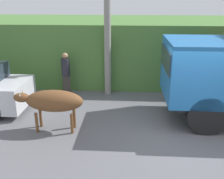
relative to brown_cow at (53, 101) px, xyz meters
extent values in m
plane|color=slate|center=(4.00, -0.34, -0.94)|extent=(60.00, 60.00, 0.00)
cube|color=#4C7A38|center=(4.00, 6.57, 0.45)|extent=(32.00, 6.07, 2.78)
cube|color=#236BB2|center=(4.43, 1.13, 0.75)|extent=(2.07, 2.41, 1.84)
cube|color=#232D38|center=(3.38, 1.13, 1.08)|extent=(0.04, 2.05, 0.64)
cylinder|color=black|center=(4.54, 0.19, -0.35)|extent=(1.18, 0.53, 1.18)
ellipsoid|color=brown|center=(0.05, 0.00, 0.01)|extent=(1.71, 0.66, 0.66)
ellipsoid|color=brown|center=(-0.93, 0.00, 0.09)|extent=(0.49, 0.29, 0.29)
cone|color=#B7AD93|center=(-0.93, -0.11, 0.24)|extent=(0.06, 0.06, 0.11)
cone|color=#B7AD93|center=(-0.93, 0.11, 0.24)|extent=(0.06, 0.06, 0.11)
cylinder|color=brown|center=(-0.48, -0.18, -0.63)|extent=(0.09, 0.09, 0.62)
cylinder|color=brown|center=(-0.48, 0.18, -0.63)|extent=(0.09, 0.09, 0.62)
cylinder|color=brown|center=(0.58, -0.18, -0.63)|extent=(0.09, 0.09, 0.62)
cylinder|color=brown|center=(0.58, 0.18, -0.63)|extent=(0.09, 0.09, 0.62)
cube|color=#38332D|center=(-0.31, 3.05, -0.53)|extent=(0.34, 0.28, 0.82)
cylinder|color=#26262D|center=(-0.31, 3.05, 0.23)|extent=(0.45, 0.45, 0.71)
sphere|color=#A87A56|center=(-0.31, 3.05, 0.70)|extent=(0.23, 0.23, 0.23)
cylinder|color=gray|center=(1.38, 3.26, 1.73)|extent=(0.27, 0.27, 5.35)
camera|label=1|loc=(2.21, -7.04, 2.93)|focal=42.00mm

